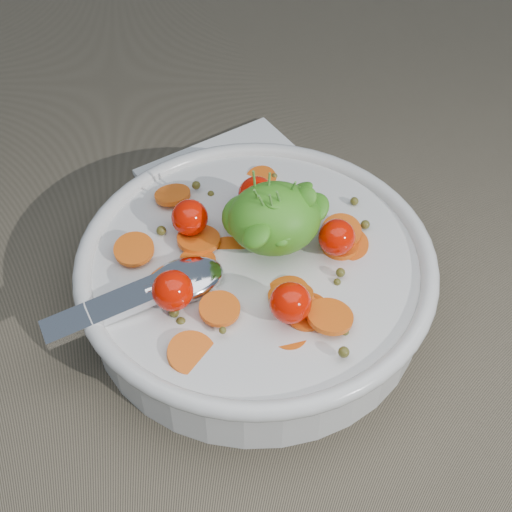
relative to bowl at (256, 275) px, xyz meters
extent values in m
plane|color=#796D56|center=(0.01, -0.03, -0.03)|extent=(6.00, 6.00, 0.00)
cylinder|color=silver|center=(0.00, 0.00, -0.01)|extent=(0.28, 0.28, 0.05)
torus|color=silver|center=(0.00, 0.00, 0.02)|extent=(0.30, 0.30, 0.02)
cylinder|color=silver|center=(0.00, 0.00, -0.03)|extent=(0.14, 0.14, 0.01)
cylinder|color=brown|center=(0.00, 0.00, -0.01)|extent=(0.25, 0.25, 0.04)
cylinder|color=orange|center=(-0.10, 0.02, 0.03)|extent=(0.04, 0.04, 0.01)
cylinder|color=orange|center=(0.02, -0.04, 0.02)|extent=(0.04, 0.04, 0.01)
cylinder|color=orange|center=(0.02, 0.10, 0.02)|extent=(0.03, 0.04, 0.01)
cylinder|color=orange|center=(-0.05, 0.00, 0.02)|extent=(0.04, 0.04, 0.01)
cylinder|color=orange|center=(0.03, -0.05, 0.02)|extent=(0.04, 0.04, 0.02)
cylinder|color=orange|center=(0.08, 0.01, 0.02)|extent=(0.04, 0.04, 0.01)
cylinder|color=orange|center=(0.01, -0.08, 0.02)|extent=(0.04, 0.04, 0.01)
cylinder|color=orange|center=(-0.04, 0.02, 0.02)|extent=(0.04, 0.04, 0.01)
cylinder|color=orange|center=(-0.02, 0.01, 0.02)|extent=(0.04, 0.04, 0.01)
cylinder|color=orange|center=(0.05, -0.07, 0.03)|extent=(0.05, 0.05, 0.01)
cylinder|color=orange|center=(0.01, 0.06, 0.02)|extent=(0.04, 0.04, 0.02)
cylinder|color=orange|center=(-0.06, -0.09, 0.02)|extent=(0.05, 0.05, 0.02)
cylinder|color=orange|center=(-0.01, 0.04, 0.02)|extent=(0.04, 0.04, 0.01)
cylinder|color=orange|center=(0.07, 0.00, 0.02)|extent=(0.04, 0.04, 0.01)
cylinder|color=orange|center=(0.07, 0.01, 0.03)|extent=(0.05, 0.05, 0.01)
cylinder|color=orange|center=(-0.03, -0.05, 0.03)|extent=(0.04, 0.04, 0.01)
cylinder|color=orange|center=(-0.05, -0.02, 0.02)|extent=(0.05, 0.05, 0.02)
cylinder|color=orange|center=(-0.06, 0.08, 0.03)|extent=(0.04, 0.04, 0.01)
cylinder|color=orange|center=(0.02, -0.05, 0.02)|extent=(0.05, 0.05, 0.02)
cylinder|color=orange|center=(0.03, -0.06, 0.02)|extent=(0.04, 0.04, 0.01)
sphere|color=#524E1B|center=(-0.05, 0.05, 0.02)|extent=(0.01, 0.01, 0.01)
sphere|color=#524E1B|center=(0.03, 0.10, 0.02)|extent=(0.01, 0.01, 0.01)
sphere|color=#524E1B|center=(0.06, -0.03, 0.02)|extent=(0.01, 0.01, 0.01)
sphere|color=#524E1B|center=(-0.05, 0.01, 0.02)|extent=(0.01, 0.01, 0.01)
sphere|color=#524E1B|center=(0.09, 0.05, 0.02)|extent=(0.01, 0.01, 0.01)
sphere|color=#524E1B|center=(0.06, -0.08, 0.02)|extent=(0.01, 0.01, 0.01)
sphere|color=#524E1B|center=(-0.07, -0.01, 0.03)|extent=(0.01, 0.01, 0.01)
sphere|color=#524E1B|center=(-0.03, -0.07, 0.03)|extent=(0.01, 0.01, 0.01)
sphere|color=#524E1B|center=(-0.03, 0.08, 0.02)|extent=(0.01, 0.01, 0.01)
sphere|color=#524E1B|center=(0.06, 0.01, 0.02)|extent=(0.01, 0.01, 0.01)
sphere|color=#524E1B|center=(-0.07, 0.04, 0.02)|extent=(0.01, 0.01, 0.01)
sphere|color=#524E1B|center=(-0.10, 0.04, 0.02)|extent=(0.01, 0.01, 0.01)
sphere|color=#524E1B|center=(-0.04, 0.00, 0.02)|extent=(0.01, 0.01, 0.01)
sphere|color=#524E1B|center=(-0.04, -0.02, 0.02)|extent=(0.01, 0.01, 0.01)
sphere|color=#524E1B|center=(-0.06, -0.05, 0.02)|extent=(0.01, 0.01, 0.01)
sphere|color=#524E1B|center=(0.05, -0.10, 0.03)|extent=(0.01, 0.01, 0.01)
sphere|color=#524E1B|center=(-0.04, 0.09, 0.03)|extent=(0.01, 0.01, 0.01)
sphere|color=#524E1B|center=(0.10, 0.02, 0.02)|extent=(0.01, 0.01, 0.01)
sphere|color=#524E1B|center=(0.06, -0.03, 0.03)|extent=(0.01, 0.01, 0.01)
sphere|color=#524E1B|center=(-0.07, -0.05, 0.02)|extent=(0.01, 0.01, 0.01)
sphere|color=red|center=(0.07, 0.00, 0.04)|extent=(0.03, 0.03, 0.03)
sphere|color=red|center=(0.01, 0.06, 0.04)|extent=(0.03, 0.03, 0.03)
sphere|color=red|center=(-0.05, 0.04, 0.04)|extent=(0.03, 0.03, 0.03)
sphere|color=red|center=(-0.07, -0.04, 0.04)|extent=(0.03, 0.03, 0.03)
sphere|color=red|center=(0.02, -0.06, 0.04)|extent=(0.03, 0.03, 0.03)
ellipsoid|color=#4BA525|center=(0.02, 0.01, 0.05)|extent=(0.07, 0.06, 0.06)
ellipsoid|color=#4BA525|center=(0.00, 0.02, 0.05)|extent=(0.04, 0.04, 0.03)
ellipsoid|color=#4BA525|center=(0.01, 0.03, 0.06)|extent=(0.02, 0.03, 0.02)
ellipsoid|color=#4BA525|center=(0.02, 0.01, 0.06)|extent=(0.03, 0.03, 0.02)
ellipsoid|color=#4BA525|center=(0.01, 0.00, 0.07)|extent=(0.03, 0.03, 0.02)
ellipsoid|color=#4BA525|center=(0.03, 0.00, 0.07)|extent=(0.02, 0.02, 0.01)
ellipsoid|color=#4BA525|center=(0.05, 0.02, 0.05)|extent=(0.04, 0.04, 0.03)
ellipsoid|color=#4BA525|center=(0.00, -0.02, 0.07)|extent=(0.03, 0.03, 0.02)
ellipsoid|color=#4BA525|center=(0.03, 0.02, 0.06)|extent=(0.03, 0.03, 0.01)
ellipsoid|color=#4BA525|center=(0.01, 0.00, 0.08)|extent=(0.02, 0.02, 0.01)
ellipsoid|color=#4BA525|center=(0.04, 0.01, 0.07)|extent=(0.02, 0.02, 0.02)
ellipsoid|color=#4BA525|center=(0.01, 0.04, 0.05)|extent=(0.03, 0.03, 0.02)
ellipsoid|color=#4BA525|center=(0.00, 0.01, 0.06)|extent=(0.03, 0.03, 0.01)
ellipsoid|color=#4BA525|center=(0.02, 0.00, 0.06)|extent=(0.02, 0.02, 0.02)
ellipsoid|color=#4BA525|center=(0.04, 0.01, 0.06)|extent=(0.02, 0.02, 0.01)
ellipsoid|color=#4BA525|center=(0.01, 0.00, 0.06)|extent=(0.02, 0.02, 0.02)
ellipsoid|color=#4BA525|center=(0.02, 0.01, 0.07)|extent=(0.03, 0.03, 0.02)
ellipsoid|color=#4BA525|center=(0.02, 0.00, 0.05)|extent=(0.03, 0.03, 0.01)
ellipsoid|color=#4BA525|center=(0.02, 0.01, 0.06)|extent=(0.03, 0.03, 0.01)
ellipsoid|color=#4BA525|center=(0.04, 0.05, 0.05)|extent=(0.03, 0.03, 0.02)
ellipsoid|color=#4BA525|center=(0.02, -0.01, 0.06)|extent=(0.02, 0.02, 0.02)
ellipsoid|color=#4BA525|center=(0.02, -0.01, 0.06)|extent=(0.02, 0.03, 0.01)
cylinder|color=#4C8C33|center=(0.00, 0.03, 0.07)|extent=(0.01, 0.00, 0.05)
cylinder|color=#4C8C33|center=(0.01, 0.02, 0.07)|extent=(0.01, 0.01, 0.05)
cylinder|color=#4C8C33|center=(0.03, 0.02, 0.07)|extent=(0.01, 0.02, 0.05)
cylinder|color=#4C8C33|center=(0.01, 0.01, 0.07)|extent=(0.01, 0.01, 0.05)
cylinder|color=#4C8C33|center=(0.01, 0.00, 0.07)|extent=(0.02, 0.01, 0.05)
cylinder|color=#4C8C33|center=(0.01, 0.00, 0.07)|extent=(0.01, 0.00, 0.05)
cylinder|color=#4C8C33|center=(0.02, 0.00, 0.07)|extent=(0.01, 0.00, 0.05)
ellipsoid|color=silver|center=(-0.06, -0.02, 0.03)|extent=(0.08, 0.06, 0.02)
cube|color=silver|center=(-0.11, -0.04, 0.03)|extent=(0.13, 0.06, 0.02)
cylinder|color=silver|center=(-0.08, -0.03, 0.03)|extent=(0.03, 0.02, 0.01)
cube|color=white|center=(0.00, 0.16, -0.03)|extent=(0.21, 0.20, 0.01)
camera|label=1|loc=(-0.05, -0.39, 0.45)|focal=50.00mm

